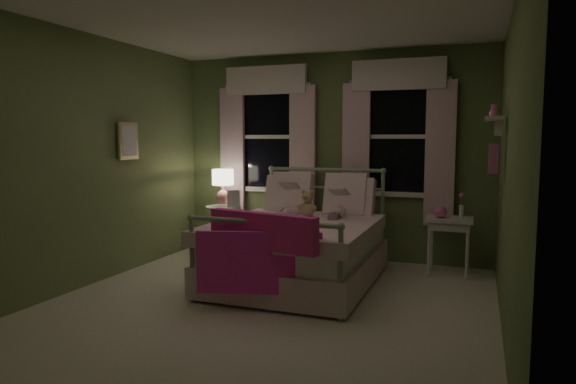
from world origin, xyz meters
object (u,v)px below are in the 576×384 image
at_px(child_left, 289,188).
at_px(teddy_bear, 307,205).
at_px(bed, 299,246).
at_px(nightstand_left, 223,224).
at_px(child_right, 336,195).
at_px(table_lamp, 223,183).
at_px(nightstand_right, 449,226).

xyz_separation_m(child_left, teddy_bear, (0.28, -0.16, -0.17)).
bearing_deg(teddy_bear, bed, -90.00).
bearing_deg(nightstand_left, child_left, -21.35).
bearing_deg(nightstand_left, bed, -31.91).
xyz_separation_m(bed, child_right, (0.28, 0.42, 0.52)).
distance_m(teddy_bear, table_lamp, 1.47).
bearing_deg(child_right, child_left, -6.20).
distance_m(child_left, child_right, 0.56).
height_order(bed, nightstand_left, bed).
relative_size(bed, child_left, 2.61).
bearing_deg(nightstand_right, bed, -150.00).
height_order(nightstand_left, nightstand_right, same).
xyz_separation_m(child_left, table_lamp, (-1.07, 0.42, -0.01)).
relative_size(child_left, table_lamp, 1.72).
height_order(teddy_bear, nightstand_right, teddy_bear).
height_order(nightstand_left, table_lamp, table_lamp).
xyz_separation_m(nightstand_left, nightstand_right, (2.82, 0.01, 0.13)).
bearing_deg(child_right, nightstand_right, -166.42).
bearing_deg(child_right, teddy_bear, 23.29).
relative_size(child_right, table_lamp, 1.46).
xyz_separation_m(child_right, nightstand_left, (-1.63, 0.42, -0.48)).
bearing_deg(bed, table_lamp, 148.09).
bearing_deg(child_left, child_right, -178.51).
bearing_deg(bed, nightstand_left, 148.09).
relative_size(teddy_bear, nightstand_left, 0.47).
relative_size(bed, child_right, 3.08).
bearing_deg(teddy_bear, nightstand_right, 21.75).
distance_m(child_left, table_lamp, 1.14).
bearing_deg(child_right, table_lamp, -20.58).
xyz_separation_m(bed, nightstand_right, (1.47, 0.85, 0.17)).
bearing_deg(nightstand_right, child_right, -160.21).
bearing_deg(table_lamp, nightstand_right, 0.25).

